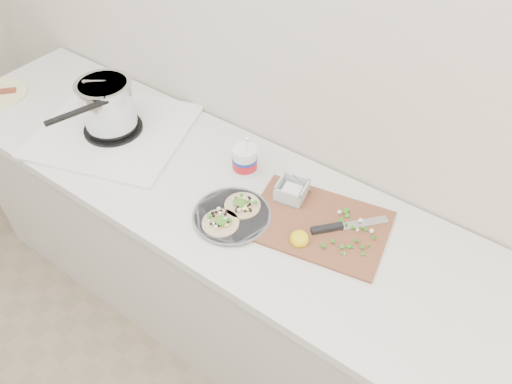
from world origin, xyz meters
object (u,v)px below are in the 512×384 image
Objects in this scene: tub at (245,159)px; stove at (110,114)px; cutboard at (317,219)px; taco_plate at (232,214)px.

stove is at bearing -168.27° from tub.
stove reaches higher than cutboard.
taco_plate is (0.68, -0.09, -0.07)m from stove.
stove is 2.68× the size of taco_plate.
tub is 0.41× the size of cutboard.
tub reaches higher than cutboard.
tub is (-0.10, 0.21, 0.05)m from taco_plate.
taco_plate is at bearing -26.24° from stove.
taco_plate is 0.24m from tub.
stove is 3.44× the size of tub.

